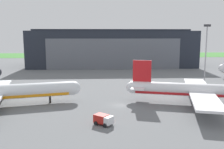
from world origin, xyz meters
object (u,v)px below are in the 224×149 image
(stair_truck, at_px, (103,119))
(apron_light_mast, at_px, (206,51))
(maintenance_hangar, at_px, (112,48))
(airliner_near_right, at_px, (203,91))

(stair_truck, distance_m, apron_light_mast, 55.59)
(maintenance_hangar, bearing_deg, airliner_near_right, -78.06)
(stair_truck, bearing_deg, apron_light_mast, 45.75)
(airliner_near_right, xyz_separation_m, stair_truck, (-26.70, -13.78, -2.55))
(maintenance_hangar, height_order, apron_light_mast, apron_light_mast)
(apron_light_mast, bearing_deg, maintenance_hangar, 114.82)
(maintenance_hangar, relative_size, apron_light_mast, 4.29)
(apron_light_mast, bearing_deg, stair_truck, -134.25)
(stair_truck, xyz_separation_m, apron_light_mast, (37.94, 38.95, 11.56))
(maintenance_hangar, distance_m, airliner_near_right, 93.37)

